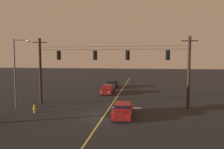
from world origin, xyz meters
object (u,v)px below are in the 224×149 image
fire_hydrant (35,108)px  traffic_light_leftmost (58,55)px  traffic_light_centre (128,55)px  car_waiting_near_lane (123,110)px  traffic_light_left_inner (95,55)px  street_lamp_corner (17,67)px  traffic_light_right_inner (168,55)px  car_oncoming_trailing (112,84)px  car_oncoming_lead (108,90)px

fire_hydrant → traffic_light_leftmost: bearing=76.8°
traffic_light_leftmost → traffic_light_centre: size_ratio=1.00×
car_waiting_near_lane → traffic_light_left_inner: bearing=131.0°
car_waiting_near_lane → street_lamp_corner: street_lamp_corner is taller
traffic_light_leftmost → traffic_light_right_inner: bearing=0.0°
traffic_light_centre → car_waiting_near_lane: traffic_light_centre is taller
traffic_light_leftmost → car_oncoming_trailing: size_ratio=0.28×
car_oncoming_lead → car_oncoming_trailing: (-0.29, 7.10, 0.00)m
car_oncoming_lead → fire_hydrant: 13.85m
car_oncoming_lead → traffic_light_centre: bearing=-66.1°
traffic_light_leftmost → street_lamp_corner: size_ratio=0.16×
traffic_light_left_inner → car_oncoming_trailing: bearing=90.7°
traffic_light_leftmost → car_oncoming_trailing: 17.04m
fire_hydrant → traffic_light_centre: bearing=24.2°
traffic_light_left_inner → traffic_light_right_inner: bearing=0.0°
street_lamp_corner → car_oncoming_lead: bearing=52.9°
street_lamp_corner → fire_hydrant: street_lamp_corner is taller
traffic_light_centre → car_oncoming_trailing: (-4.06, 15.59, -5.36)m
traffic_light_leftmost → car_oncoming_trailing: traffic_light_leftmost is taller
car_waiting_near_lane → traffic_light_centre: bearing=89.1°
car_oncoming_trailing → traffic_light_leftmost: bearing=-105.4°
traffic_light_right_inner → street_lamp_corner: 16.93m
traffic_light_leftmost → traffic_light_right_inner: size_ratio=1.00×
car_oncoming_lead → street_lamp_corner: (-8.38, -11.07, 4.04)m
traffic_light_left_inner → street_lamp_corner: size_ratio=0.16×
traffic_light_right_inner → fire_hydrant: size_ratio=1.45×
traffic_light_right_inner → fire_hydrant: traffic_light_right_inner is taller
car_oncoming_lead → street_lamp_corner: 14.46m
street_lamp_corner → traffic_light_left_inner: bearing=17.3°
car_oncoming_trailing → street_lamp_corner: (-8.09, -18.17, 4.04)m
car_oncoming_lead → traffic_light_leftmost: bearing=-118.4°
traffic_light_centre → car_oncoming_lead: 10.72m
traffic_light_centre → fire_hydrant: 11.65m
street_lamp_corner → traffic_light_right_inner: bearing=8.8°
traffic_light_left_inner → car_waiting_near_lane: (3.79, -4.35, -5.36)m
traffic_light_centre → car_waiting_near_lane: size_ratio=0.28×
traffic_light_centre → car_waiting_near_lane: bearing=-90.9°
car_waiting_near_lane → car_oncoming_lead: (-3.70, 12.84, -0.00)m
car_waiting_near_lane → street_lamp_corner: (-12.08, 1.77, 4.04)m
traffic_light_centre → traffic_light_right_inner: same height
traffic_light_centre → car_oncoming_lead: size_ratio=0.28×
traffic_light_left_inner → car_oncoming_lead: bearing=89.4°
traffic_light_leftmost → traffic_light_right_inner: (12.89, 0.00, 0.00)m
traffic_light_centre → traffic_light_right_inner: bearing=0.0°
car_waiting_near_lane → car_oncoming_lead: same height
traffic_light_leftmost → traffic_light_centre: bearing=0.0°
traffic_light_right_inner → traffic_light_leftmost: bearing=180.0°
car_oncoming_trailing → fire_hydrant: 20.48m
traffic_light_left_inner → car_waiting_near_lane: bearing=-49.0°
traffic_light_centre → traffic_light_left_inner: bearing=180.0°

